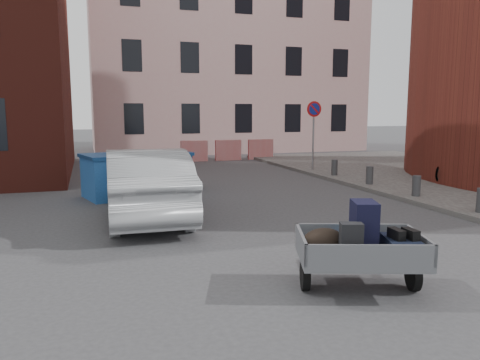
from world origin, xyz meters
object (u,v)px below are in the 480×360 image
object	(u,v)px
dumpster	(137,174)
trailer	(359,246)
silver_car	(146,184)
bicycle	(451,167)

from	to	relation	value
dumpster	trailer	bearing A→B (deg)	-91.12
trailer	silver_car	size ratio (longest dim) A/B	0.42
dumpster	silver_car	size ratio (longest dim) A/B	0.67
trailer	dumpster	distance (m)	8.47
dumpster	bicycle	xyz separation A→B (m)	(9.87, -1.25, -0.02)
dumpster	silver_car	distance (m)	3.02
dumpster	silver_car	world-z (taller)	silver_car
silver_car	bicycle	size ratio (longest dim) A/B	2.62
dumpster	silver_car	xyz separation A→B (m)	(-0.11, -3.01, 0.17)
silver_car	bicycle	xyz separation A→B (m)	(9.98, 1.75, -0.19)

